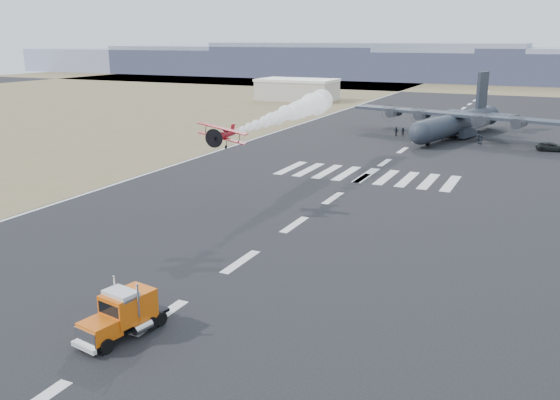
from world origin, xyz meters
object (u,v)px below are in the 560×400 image
Objects in this scene: hangar_left at (297,89)px; crew_f at (438,135)px; transport_aircraft at (457,121)px; support_vehicle at (552,147)px; semi_truck at (123,313)px; crew_g at (443,136)px; crew_d at (396,131)px; crew_b at (403,132)px; crew_e at (481,140)px; aerobatic_biplane at (223,134)px; crew_a at (458,136)px; crew_h at (414,136)px; crew_c at (478,139)px.

hangar_left is 14.18× the size of crew_f.
transport_aircraft reaches higher than crew_f.
support_vehicle is 3.10× the size of crew_f.
hangar_left is 156.76m from semi_truck.
support_vehicle is 19.71m from crew_g.
hangar_left is 74.47m from crew_d.
hangar_left reaches higher than semi_truck.
crew_e is at bearing 176.05° from crew_b.
crew_a is (16.23, 62.33, -8.16)m from aerobatic_biplane.
crew_a is 1.00× the size of crew_e.
hangar_left is at bearing 70.38° from crew_g.
support_vehicle is (76.04, -62.72, -2.66)m from hangar_left.
semi_truck is 90.44m from crew_d.
crew_h is (-7.80, -3.26, 0.01)m from crew_a.
transport_aircraft is 4.43m from crew_a.
crew_a is (7.87, 90.17, -0.73)m from semi_truck.
crew_c is at bearing 69.47° from support_vehicle.
support_vehicle is at bearing -152.41° from crew_e.
crew_f is (8.57, -1.06, -0.05)m from crew_d.
crew_d is (-4.42, 90.33, -0.66)m from semi_truck.
crew_g reaches higher than crew_a.
semi_truck reaches higher than crew_c.
hangar_left is 14.55× the size of crew_e.
semi_truck is 88.88m from support_vehicle.
hangar_left is at bearing -41.86° from crew_b.
aerobatic_biplane is 3.13× the size of crew_d.
aerobatic_biplane is 67.98m from transport_aircraft.
aerobatic_biplane reaches higher than crew_e.
crew_f is at bearing -48.15° from crew_c.
crew_c is at bearing -64.85° from crew_g.
aerobatic_biplane reaches higher than crew_f.
crew_e is (5.46, -6.46, -2.36)m from transport_aircraft.
transport_aircraft is at bearing -13.05° from crew_e.
crew_h is (-11.80, -1.21, -0.04)m from crew_c.
crew_d is at bearing -148.52° from transport_aircraft.
aerobatic_biplane is at bearing 31.78° from crew_c.
crew_b is 8.70m from crew_g.
transport_aircraft is at bearing -135.98° from crew_d.
crew_g is (1.05, -0.94, 0.06)m from crew_f.
hangar_left reaches higher than crew_h.
crew_f is at bearing -91.09° from crew_h.
aerobatic_biplane reaches higher than crew_c.
crew_e is (4.55, -2.82, 0.00)m from crew_a.
semi_truck reaches higher than crew_e.
crew_f is 1.41m from crew_g.
crew_b is at bearing -148.42° from transport_aircraft.
crew_b is at bearing 106.04° from crew_f.
transport_aircraft is at bearing -76.07° from crew_h.
transport_aircraft is at bearing 15.39° from crew_a.
crew_c is at bearing -71.47° from crew_f.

